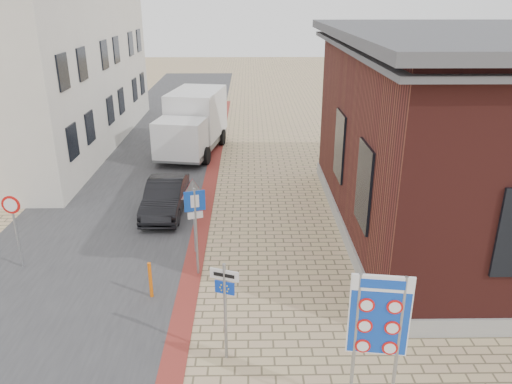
# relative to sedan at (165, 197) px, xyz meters

# --- Properties ---
(ground) EXTENTS (120.00, 120.00, 0.00)m
(ground) POSITION_rel_sedan_xyz_m (3.44, -8.57, -0.64)
(ground) COLOR tan
(ground) RESTS_ON ground
(road_strip) EXTENTS (7.00, 60.00, 0.02)m
(road_strip) POSITION_rel_sedan_xyz_m (-2.06, 6.43, -0.63)
(road_strip) COLOR #38383A
(road_strip) RESTS_ON ground
(curb_strip) EXTENTS (0.60, 40.00, 0.02)m
(curb_strip) POSITION_rel_sedan_xyz_m (1.44, 1.43, -0.63)
(curb_strip) COLOR maroon
(curb_strip) RESTS_ON ground
(townhouse_mid) EXTENTS (7.40, 6.40, 9.10)m
(townhouse_mid) POSITION_rel_sedan_xyz_m (-7.55, 9.43, 3.93)
(townhouse_mid) COLOR beige
(townhouse_mid) RESTS_ON ground
(townhouse_far) EXTENTS (7.40, 6.40, 8.30)m
(townhouse_far) POSITION_rel_sedan_xyz_m (-7.55, 15.43, 3.53)
(townhouse_far) COLOR beige
(townhouse_far) RESTS_ON ground
(bike_rack) EXTENTS (0.08, 1.80, 0.60)m
(bike_rack) POSITION_rel_sedan_xyz_m (6.09, -6.37, -0.38)
(bike_rack) COLOR slate
(bike_rack) RESTS_ON ground
(sedan) EXTENTS (1.42, 3.91, 1.28)m
(sedan) POSITION_rel_sedan_xyz_m (0.00, 0.00, 0.00)
(sedan) COLOR black
(sedan) RESTS_ON ground
(box_truck) EXTENTS (3.35, 6.30, 3.13)m
(box_truck) POSITION_rel_sedan_xyz_m (0.28, 7.93, 0.97)
(box_truck) COLOR slate
(box_truck) RESTS_ON ground
(border_sign) EXTENTS (1.10, 0.20, 3.24)m
(border_sign) POSITION_rel_sedan_xyz_m (5.52, -10.07, 1.70)
(border_sign) COLOR gray
(border_sign) RESTS_ON ground
(essen_sign) EXTENTS (0.64, 0.26, 2.46)m
(essen_sign) POSITION_rel_sedan_xyz_m (2.64, -8.27, 0.99)
(essen_sign) COLOR gray
(essen_sign) RESTS_ON ground
(parking_sign) EXTENTS (0.59, 0.22, 2.75)m
(parking_sign) POSITION_rel_sedan_xyz_m (1.64, -4.56, 1.25)
(parking_sign) COLOR gray
(parking_sign) RESTS_ON ground
(yield_sign) EXTENTS (0.88, 0.23, 2.49)m
(yield_sign) POSITION_rel_sedan_xyz_m (1.44, -3.21, 1.26)
(yield_sign) COLOR gray
(yield_sign) RESTS_ON ground
(speed_sign) EXTENTS (0.56, 0.07, 2.36)m
(speed_sign) POSITION_rel_sedan_xyz_m (-3.77, -4.07, 0.94)
(speed_sign) COLOR gray
(speed_sign) RESTS_ON ground
(bollard) EXTENTS (0.12, 0.12, 1.07)m
(bollard) POSITION_rel_sedan_xyz_m (0.48, -5.77, -0.11)
(bollard) COLOR #DF5E0B
(bollard) RESTS_ON ground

